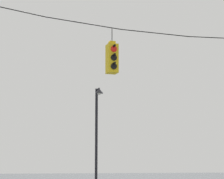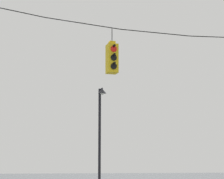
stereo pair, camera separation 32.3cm
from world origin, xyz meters
The scene contains 3 objects.
span_wire centered at (0.00, 0.22, 6.50)m, with size 17.49×0.03×0.89m.
traffic_light_near_right_pole centered at (-1.57, 0.22, 5.20)m, with size 0.34×0.58×1.51m.
street_lamp centered at (-0.25, 6.16, 3.44)m, with size 0.37×0.65×5.30m.
Camera 2 is at (-5.67, -12.84, 1.76)m, focal length 70.00 mm.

